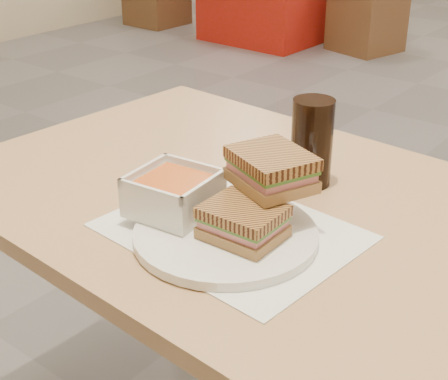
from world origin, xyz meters
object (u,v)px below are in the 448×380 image
Objects in this scene: main_table at (288,271)px; plate at (226,235)px; cola_glass at (312,143)px; bg_chair_0r at (367,18)px; panini_lower at (243,222)px; soup_bowl at (174,195)px.

main_table is 4.59× the size of plate.
main_table is 0.22m from cola_glass.
cola_glass is at bearing 91.52° from plate.
panini_lower is at bearing -65.68° from bg_chair_0r.
plate is 2.10× the size of soup_bowl.
panini_lower is at bearing 1.43° from soup_bowl.
cola_glass is (-0.04, 0.24, 0.03)m from panini_lower.
plate is at bearing -66.07° from bg_chair_0r.
plate is at bearing -178.65° from panini_lower.
soup_bowl is (-0.12, -0.14, 0.16)m from main_table.
soup_bowl reaches higher than main_table.
plate is 0.25m from cola_glass.
cola_glass is (-0.01, 0.24, 0.07)m from plate.
plate is 2.45× the size of panini_lower.
bg_chair_0r is at bearing 113.93° from plate.
bg_chair_0r is (-1.59, 3.81, -0.56)m from soup_bowl.
cola_glass is at bearing -64.74° from bg_chair_0r.
cola_glass reaches higher than bg_chair_0r.
panini_lower is 0.73× the size of cola_glass.
main_table reaches higher than bg_chair_0r.
cola_glass is (-0.03, 0.11, 0.19)m from main_table.
soup_bowl is at bearing -178.57° from panini_lower.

